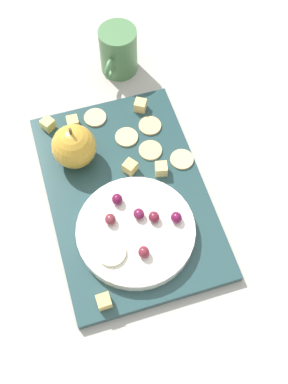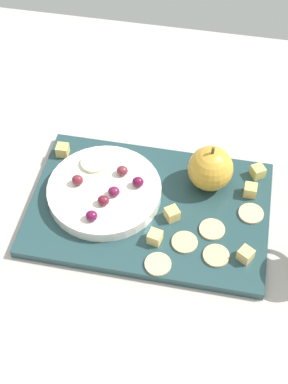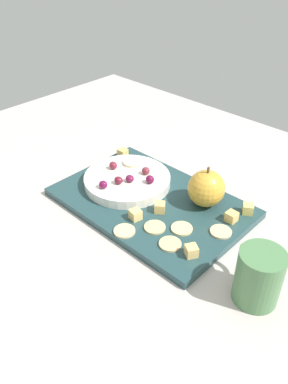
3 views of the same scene
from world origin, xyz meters
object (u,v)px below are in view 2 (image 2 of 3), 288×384
Objects in this scene: cheese_cube_3 at (155,237)px; grape_4 at (138,182)px; platter at (149,208)px; cheese_cube_2 at (63,150)px; cheese_cube_0 at (246,255)px; grape_3 at (92,216)px; cracker_1 at (212,229)px; cracker_2 at (216,256)px; cheese_cube_1 at (250,190)px; apple_whole at (210,169)px; cheese_cube_4 at (172,214)px; grape_1 at (77,182)px; serving_dish at (104,193)px; grape_0 at (122,171)px; cracker_4 at (185,242)px; cracker_0 at (251,214)px; apple_slice_0 at (94,163)px; cheese_cube_5 at (258,171)px; grape_2 at (114,191)px; cracker_3 at (158,264)px; grape_5 at (103,200)px.

grape_4 reaches higher than cheese_cube_3.
platter is 19.16cm from cheese_cube_2.
grape_3 reaches higher than cheese_cube_0.
cracker_1 and cracker_2 have the same top height.
cheese_cube_1 is at bearing -169.58° from grape_4.
cheese_cube_4 is (4.93, 8.29, -2.76)cm from apple_whole.
grape_1 and grape_4 have the same top height.
apple_whole is 7.60cm from cheese_cube_1.
cheese_cube_2 is at bearing -40.42° from serving_dish.
platter is at bearing 142.43° from grape_0.
cheese_cube_4 is 0.49× the size of cracker_4.
grape_0 is at bearing -7.25° from cracker_0.
grape_4 is at bearing -34.92° from cracker_2.
apple_slice_0 is at bearing 3.55° from apple_whole.
cracker_1 is at bearing 158.63° from apple_slice_0.
platter is 12.70cm from grape_1.
apple_slice_0 reaches higher than cheese_cube_2.
cheese_cube_5 is 30.64cm from grape_1.
platter is 16.54cm from cracker_0.
cheese_cube_1 is 1.06× the size of grape_2.
cheese_cube_5 is 19.06cm from cracker_4.
cheese_cube_0 and cheese_cube_5 have the same top height.
cheese_cube_2 is 1.06× the size of grape_2.
grape_3 is at bearing 66.97° from grape_2.
grape_3 is at bearing 25.36° from cheese_cube_1.
grape_3 is at bearing -1.37° from cracker_4.
cracker_0 is at bearing -163.66° from grape_3.
cheese_cube_5 is 0.49× the size of cracker_0.
cracker_1 is at bearing -132.62° from cracker_3.
apple_whole reaches higher than grape_5.
grape_0 is (22.29, 5.76, 1.83)cm from cheese_cube_5.
grape_0 reaches higher than cracker_4.
cheese_cube_3 is at bearing 116.58° from grape_4.
cheese_cube_4 reaches higher than cracker_2.
cheese_cube_4 is 9.22cm from cracker_3.
cracker_0 is 2.15× the size of grape_1.
serving_dish is 4.61× the size of cracker_0.
cheese_cube_3 is at bearing 136.56° from apple_slice_0.
grape_2 is (17.59, -7.30, 2.60)cm from cracker_2.
apple_whole is 9.07cm from cheese_cube_5.
cheese_cube_3 is 17.56cm from apple_slice_0.
apple_whole reaches higher than grape_3.
cracker_3 is (-20.47, 19.24, -0.81)cm from cheese_cube_2.
cheese_cube_3 is at bearing 23.58° from cracker_1.
serving_dish reaches higher than cracker_2.
cracker_1 is at bearing 169.42° from cheese_cube_4.
cheese_cube_2 is at bearing -58.25° from grape_1.
cracker_3 is at bearing 106.54° from cheese_cube_3.
cheese_cube_2 reaches higher than cracker_3.
cracker_0 is at bearing -175.48° from grape_2.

